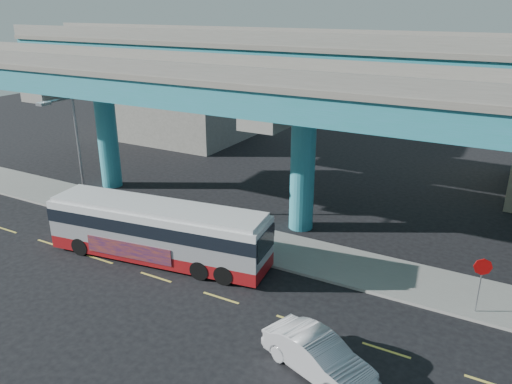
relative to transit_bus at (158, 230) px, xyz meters
The scene contains 10 objects.
ground 5.59m from the transit_bus, 15.42° to the right, with size 120.00×120.00×0.00m, color black.
sidewalk 6.76m from the transit_bus, 38.64° to the left, with size 70.00×4.00×0.15m, color gray.
lane_markings 5.67m from the transit_bus, 18.50° to the right, with size 58.00×0.12×0.01m.
viaduct 11.82m from the transit_bus, 56.39° to the left, with size 52.00×12.40×11.70m.
building_concrete 27.19m from the transit_bus, 123.38° to the left, with size 12.00×10.00×9.00m, color gray.
transit_bus is the anchor object (origin of this frame).
sedan 11.97m from the transit_bus, 20.87° to the right, with size 4.95×3.10×1.54m, color #B2B3B7.
parked_car 6.50m from the transit_bus, 139.12° to the left, with size 4.17×1.95×1.38m, color #323136.
street_lamp 9.29m from the transit_bus, 166.40° to the left, with size 0.50×2.56×7.89m.
stop_sign 16.19m from the transit_bus, ahead, with size 0.78×0.28×2.70m.
Camera 1 is at (11.47, -17.50, 13.22)m, focal length 35.00 mm.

